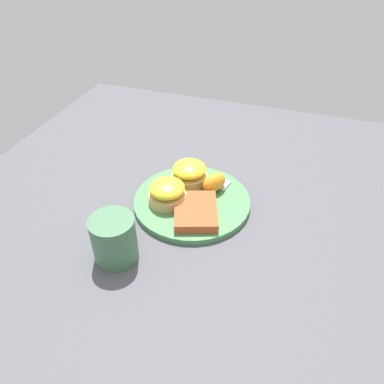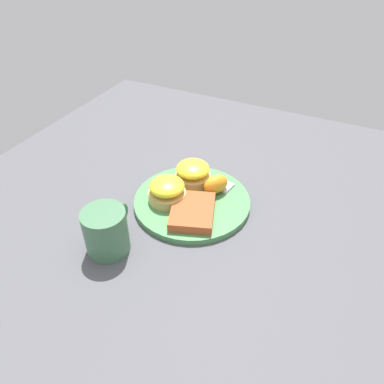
{
  "view_description": "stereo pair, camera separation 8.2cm",
  "coord_description": "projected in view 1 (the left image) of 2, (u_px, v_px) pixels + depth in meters",
  "views": [
    {
      "loc": [
        -0.61,
        -0.21,
        0.54
      ],
      "look_at": [
        0.0,
        0.0,
        0.03
      ],
      "focal_mm": 35.0,
      "sensor_mm": 36.0,
      "label": 1
    },
    {
      "loc": [
        -0.58,
        -0.28,
        0.54
      ],
      "look_at": [
        0.0,
        0.0,
        0.03
      ],
      "focal_mm": 35.0,
      "sensor_mm": 36.0,
      "label": 2
    }
  ],
  "objects": [
    {
      "name": "plate",
      "position": [
        192.0,
        201.0,
        0.84
      ],
      "size": [
        0.26,
        0.26,
        0.01
      ],
      "primitive_type": "cylinder",
      "color": "#47844C",
      "rests_on": "ground_plane"
    },
    {
      "name": "fork",
      "position": [
        211.0,
        200.0,
        0.83
      ],
      "size": [
        0.2,
        0.05,
        0.0
      ],
      "color": "silver",
      "rests_on": "plate"
    },
    {
      "name": "sandwich_benedict_right",
      "position": [
        167.0,
        192.0,
        0.81
      ],
      "size": [
        0.08,
        0.08,
        0.05
      ],
      "color": "tan",
      "rests_on": "plate"
    },
    {
      "name": "orange_wedge",
      "position": [
        214.0,
        183.0,
        0.85
      ],
      "size": [
        0.07,
        0.06,
        0.04
      ],
      "primitive_type": "ellipsoid",
      "rotation": [
        0.0,
        0.0,
        2.56
      ],
      "color": "orange",
      "rests_on": "plate"
    },
    {
      "name": "hashbrown_patty",
      "position": [
        196.0,
        211.0,
        0.79
      ],
      "size": [
        0.14,
        0.12,
        0.02
      ],
      "primitive_type": "cube",
      "rotation": [
        0.0,
        0.0,
        0.34
      ],
      "color": "#B74F29",
      "rests_on": "plate"
    },
    {
      "name": "cup",
      "position": [
        114.0,
        238.0,
        0.69
      ],
      "size": [
        0.11,
        0.08,
        0.09
      ],
      "color": "#42704C",
      "rests_on": "ground_plane"
    },
    {
      "name": "ground_plane",
      "position": [
        192.0,
        204.0,
        0.84
      ],
      "size": [
        1.1,
        1.1,
        0.0
      ],
      "primitive_type": "plane",
      "color": "#4C4C51"
    },
    {
      "name": "sandwich_benedict_left",
      "position": [
        189.0,
        173.0,
        0.87
      ],
      "size": [
        0.08,
        0.08,
        0.05
      ],
      "color": "tan",
      "rests_on": "plate"
    }
  ]
}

